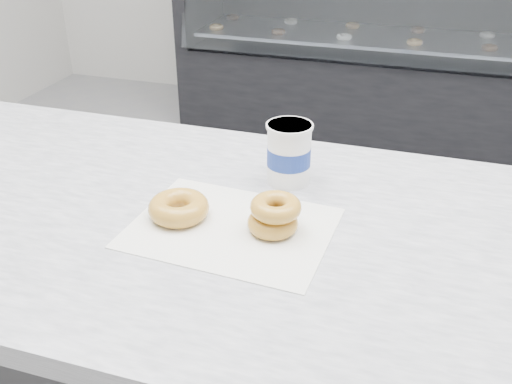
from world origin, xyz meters
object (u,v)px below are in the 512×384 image
display_case (380,51)px  coffee_cup (289,153)px  donut_single (179,208)px  donut_stack (274,215)px

display_case → coffee_cup: (0.08, -2.55, 0.47)m
display_case → donut_single: bearing=-91.5°
display_case → donut_stack: bearing=-87.9°
donut_single → coffee_cup: size_ratio=0.89×
display_case → donut_stack: display_case is taller
display_case → coffee_cup: 2.59m
donut_single → coffee_cup: coffee_cup is taller
donut_single → donut_stack: donut_stack is taller
donut_stack → coffee_cup: size_ratio=0.92×
donut_single → coffee_cup: (0.15, 0.19, 0.04)m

